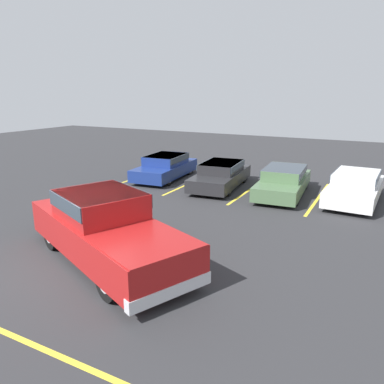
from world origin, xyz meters
name	(u,v)px	position (x,y,z in m)	size (l,w,h in m)	color
ground_plane	(79,263)	(0.00, 0.00, 0.00)	(60.00, 60.00, 0.00)	#2D2D30
stall_stripe_a	(142,176)	(-4.54, 9.29, 0.00)	(0.12, 5.45, 0.01)	yellow
stall_stripe_b	(192,182)	(-1.54, 9.29, 0.00)	(0.12, 5.45, 0.01)	yellow
stall_stripe_c	(250,189)	(1.45, 9.29, 0.00)	(0.12, 5.45, 0.01)	yellow
stall_stripe_d	(318,198)	(4.44, 9.29, 0.00)	(0.12, 5.45, 0.01)	yellow
pickup_truck	(107,229)	(0.60, 0.49, 0.91)	(6.11, 4.16, 1.82)	#A51919
parked_sedan_a	(165,166)	(-3.16, 9.46, 0.64)	(2.17, 4.47, 1.20)	navy
parked_sedan_b	(221,174)	(0.07, 9.10, 0.62)	(2.17, 4.61, 1.17)	#232326
parked_sedan_c	(284,180)	(2.97, 9.19, 0.63)	(2.07, 4.73, 1.17)	#4C6B47
parked_sedan_d	(355,186)	(5.79, 9.43, 0.65)	(1.99, 4.51, 1.21)	silver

